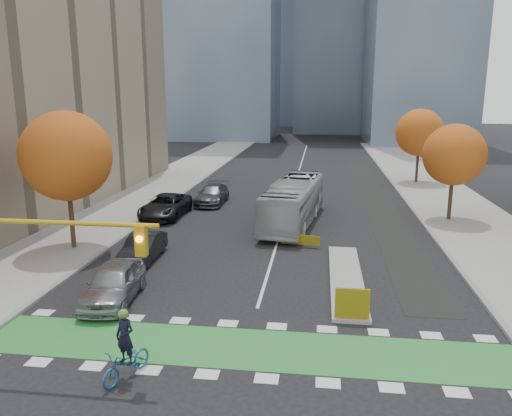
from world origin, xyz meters
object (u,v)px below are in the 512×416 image
(cyclist, at_px, (126,356))
(parked_car_c, at_px, (212,194))
(tree_west, at_px, (66,156))
(parked_car_b, at_px, (143,247))
(tree_east_near, at_px, (454,155))
(parked_car_d, at_px, (165,206))
(parked_car_a, at_px, (114,283))
(bus, at_px, (294,202))
(tree_east_far, at_px, (420,133))
(hazard_board, at_px, (352,304))

(cyclist, distance_m, parked_car_c, 26.70)
(tree_west, xyz_separation_m, parked_car_b, (4.84, -1.38, -4.88))
(tree_west, relative_size, tree_east_near, 1.16)
(parked_car_c, xyz_separation_m, parked_car_d, (-2.50, -5.00, 0.05))
(parked_car_a, bearing_deg, bus, 58.71)
(tree_west, distance_m, parked_car_d, 10.26)
(parked_car_a, bearing_deg, parked_car_d, 94.01)
(tree_east_far, height_order, parked_car_d, tree_east_far)
(tree_east_near, height_order, tree_east_far, tree_east_far)
(tree_west, distance_m, tree_east_near, 26.01)
(parked_car_a, bearing_deg, tree_west, 123.05)
(tree_east_far, bearing_deg, parked_car_c, -146.82)
(tree_east_far, bearing_deg, parked_car_b, -125.68)
(cyclist, height_order, parked_car_d, cyclist)
(bus, distance_m, parked_car_d, 9.80)
(tree_west, xyz_separation_m, cyclist, (8.46, -12.96, -4.80))
(parked_car_a, distance_m, parked_car_b, 5.66)
(tree_west, distance_m, parked_car_a, 10.10)
(hazard_board, distance_m, parked_car_c, 23.82)
(tree_east_near, xyz_separation_m, parked_car_c, (-18.50, 3.58, -4.07))
(tree_west, relative_size, parked_car_b, 1.83)
(cyclist, distance_m, parked_car_a, 6.66)
(bus, bearing_deg, parked_car_c, 148.44)
(hazard_board, relative_size, parked_car_a, 0.28)
(hazard_board, distance_m, parked_car_b, 12.88)
(cyclist, relative_size, parked_car_c, 0.45)
(tree_east_near, height_order, parked_car_d, tree_east_near)
(hazard_board, distance_m, tree_east_far, 35.13)
(tree_east_near, distance_m, tree_east_far, 16.01)
(cyclist, xyz_separation_m, bus, (4.27, 20.67, 0.79))
(hazard_board, relative_size, tree_east_far, 0.18)
(tree_west, bearing_deg, parked_car_c, 67.95)
(tree_east_far, xyz_separation_m, parked_car_b, (-19.66, -27.38, -4.50))
(tree_east_near, relative_size, parked_car_c, 1.29)
(hazard_board, relative_size, parked_car_c, 0.26)
(hazard_board, bearing_deg, tree_east_far, 75.88)
(parked_car_c, bearing_deg, parked_car_d, -116.02)
(parked_car_b, relative_size, parked_car_d, 0.74)
(hazard_board, bearing_deg, tree_east_near, 65.80)
(hazard_board, bearing_deg, parked_car_d, 128.44)
(tree_east_near, distance_m, bus, 11.95)
(bus, xyz_separation_m, parked_car_b, (-7.90, -9.10, -0.86))
(tree_east_near, distance_m, parked_car_d, 21.43)
(hazard_board, height_order, bus, bus)
(hazard_board, xyz_separation_m, parked_car_c, (-10.50, 21.38, -0.00))
(tree_west, xyz_separation_m, parked_car_d, (3.00, 8.58, -4.78))
(bus, xyz_separation_m, parked_car_c, (-7.23, 5.86, -0.81))
(cyclist, xyz_separation_m, parked_car_a, (-2.96, 5.96, 0.03))
(tree_west, distance_m, parked_car_c, 15.42)
(tree_east_far, xyz_separation_m, parked_car_a, (-19.00, -33.00, -4.39))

